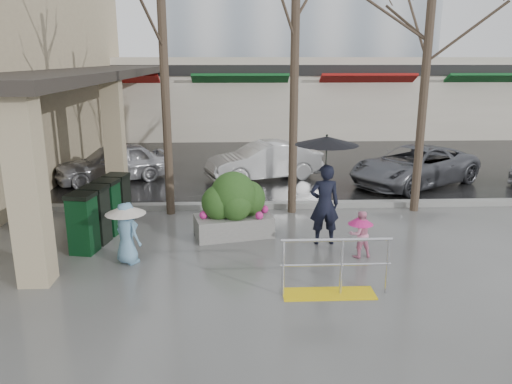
{
  "coord_description": "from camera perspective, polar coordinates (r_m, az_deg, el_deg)",
  "views": [
    {
      "loc": [
        -0.3,
        -9.02,
        3.96
      ],
      "look_at": [
        0.13,
        0.85,
        1.3
      ],
      "focal_mm": 35.0,
      "sensor_mm": 36.0,
      "label": 1
    }
  ],
  "objects": [
    {
      "name": "ground",
      "position": [
        9.86,
        -0.53,
        -8.62
      ],
      "size": [
        120.0,
        120.0,
        0.0
      ],
      "primitive_type": "plane",
      "color": "#51514F",
      "rests_on": "ground"
    },
    {
      "name": "street_asphalt",
      "position": [
        31.28,
        -1.94,
        7.79
      ],
      "size": [
        120.0,
        36.0,
        0.01
      ],
      "primitive_type": "cube",
      "color": "black",
      "rests_on": "ground"
    },
    {
      "name": "curb",
      "position": [
        13.59,
        -1.11,
        -1.54
      ],
      "size": [
        120.0,
        0.3,
        0.15
      ],
      "primitive_type": "cube",
      "color": "gray",
      "rests_on": "ground"
    },
    {
      "name": "canopy_slab",
      "position": [
        17.61,
        -17.78,
        13.28
      ],
      "size": [
        2.8,
        18.0,
        0.25
      ],
      "primitive_type": "cube",
      "color": "#2D2823",
      "rests_on": "pillar_front"
    },
    {
      "name": "pillar_front",
      "position": [
        9.51,
        -24.63,
        0.23
      ],
      "size": [
        0.55,
        0.55,
        3.5
      ],
      "primitive_type": "cube",
      "color": "tan",
      "rests_on": "ground"
    },
    {
      "name": "pillar_back",
      "position": [
        15.6,
        -15.89,
        6.35
      ],
      "size": [
        0.55,
        0.55,
        3.5
      ],
      "primitive_type": "cube",
      "color": "tan",
      "rests_on": "ground"
    },
    {
      "name": "storefront_row",
      "position": [
        27.16,
        2.43,
        10.94
      ],
      "size": [
        34.0,
        6.74,
        4.0
      ],
      "color": "beige",
      "rests_on": "ground"
    },
    {
      "name": "handrail",
      "position": [
        8.76,
        8.79,
        -9.26
      ],
      "size": [
        1.9,
        0.5,
        1.03
      ],
      "color": "yellow",
      "rests_on": "ground"
    },
    {
      "name": "tree_west",
      "position": [
        12.79,
        -10.76,
        19.86
      ],
      "size": [
        3.2,
        3.2,
        6.8
      ],
      "color": "#382B21",
      "rests_on": "ground"
    },
    {
      "name": "tree_midwest",
      "position": [
        12.78,
        4.57,
        20.74
      ],
      "size": [
        3.2,
        3.2,
        7.0
      ],
      "color": "#382B21",
      "rests_on": "ground"
    },
    {
      "name": "tree_mideast",
      "position": [
        13.54,
        19.28,
        18.08
      ],
      "size": [
        3.2,
        3.2,
        6.5
      ],
      "color": "#382B21",
      "rests_on": "ground"
    },
    {
      "name": "woman",
      "position": [
        10.76,
        7.93,
        1.42
      ],
      "size": [
        1.35,
        1.35,
        2.42
      ],
      "rotation": [
        0.0,
        0.0,
        3.18
      ],
      "color": "black",
      "rests_on": "ground"
    },
    {
      "name": "child_pink",
      "position": [
        10.39,
        11.82,
        -4.38
      ],
      "size": [
        0.54,
        0.52,
        0.98
      ],
      "rotation": [
        0.0,
        0.0,
        3.33
      ],
      "color": "pink",
      "rests_on": "ground"
    },
    {
      "name": "child_blue",
      "position": [
        10.13,
        -14.58,
        -3.85
      ],
      "size": [
        0.79,
        0.79,
        1.25
      ],
      "rotation": [
        0.0,
        0.0,
        2.46
      ],
      "color": "#6897B9",
      "rests_on": "ground"
    },
    {
      "name": "planter",
      "position": [
        11.33,
        -2.56,
        -1.56
      ],
      "size": [
        1.88,
        1.23,
        1.51
      ],
      "rotation": [
        0.0,
        0.0,
        0.23
      ],
      "color": "slate",
      "rests_on": "ground"
    },
    {
      "name": "news_boxes",
      "position": [
        11.73,
        -17.22,
        -2.07
      ],
      "size": [
        0.94,
        2.35,
        1.28
      ],
      "rotation": [
        0.0,
        0.0,
        -0.19
      ],
      "color": "#0C3719",
      "rests_on": "ground"
    },
    {
      "name": "car_a",
      "position": [
        17.09,
        -16.01,
        3.24
      ],
      "size": [
        3.97,
        2.99,
        1.26
      ],
      "primitive_type": "imported",
      "rotation": [
        0.0,
        0.0,
        -1.1
      ],
      "color": "#B9B9BE",
      "rests_on": "ground"
    },
    {
      "name": "car_b",
      "position": [
        16.72,
        0.93,
        3.57
      ],
      "size": [
        4.05,
        2.49,
        1.26
      ],
      "primitive_type": "imported",
      "rotation": [
        0.0,
        0.0,
        -1.24
      ],
      "color": "silver",
      "rests_on": "ground"
    },
    {
      "name": "car_c",
      "position": [
        16.73,
        17.63,
        2.87
      ],
      "size": [
        4.95,
        4.17,
        1.26
      ],
      "primitive_type": "imported",
      "rotation": [
        0.0,
        0.0,
        -1.01
      ],
      "color": "#5C5D64",
      "rests_on": "ground"
    }
  ]
}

